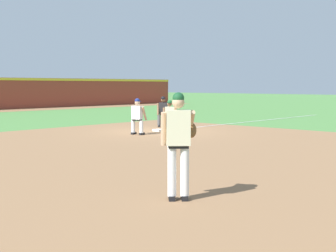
{
  "coord_description": "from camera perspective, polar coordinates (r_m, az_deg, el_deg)",
  "views": [
    {
      "loc": [
        -14.37,
        -13.93,
        1.98
      ],
      "look_at": [
        -5.93,
        -6.08,
        0.97
      ],
      "focal_mm": 50.0,
      "sensor_mm": 36.0,
      "label": 1
    }
  ],
  "objects": [
    {
      "name": "infield_dirt_patch",
      "position": [
        14.09,
        -0.48,
        -3.06
      ],
      "size": [
        18.0,
        18.0,
        0.01
      ],
      "primitive_type": "cube",
      "color": "#936B47",
      "rests_on": "ground"
    },
    {
      "name": "umpire",
      "position": [
        22.08,
        -0.59,
        1.92
      ],
      "size": [
        0.67,
        0.67,
        1.46
      ],
      "color": "black",
      "rests_on": "ground"
    },
    {
      "name": "ground_plane",
      "position": [
        20.12,
        -1.17,
        -0.65
      ],
      "size": [
        160.0,
        160.0,
        0.0
      ],
      "primitive_type": "plane",
      "color": "#518942"
    },
    {
      "name": "pitcher",
      "position": [
        7.99,
        1.37,
        -1.63
      ],
      "size": [
        0.85,
        0.55,
        1.86
      ],
      "color": "black",
      "rests_on": "ground"
    },
    {
      "name": "first_base_bag",
      "position": [
        20.11,
        -1.17,
        -0.52
      ],
      "size": [
        0.38,
        0.38,
        0.09
      ],
      "primitive_type": "cube",
      "color": "white",
      "rests_on": "ground"
    },
    {
      "name": "baseball",
      "position": [
        14.72,
        0.05,
        -2.58
      ],
      "size": [
        0.07,
        0.07,
        0.07
      ],
      "primitive_type": "sphere",
      "color": "white",
      "rests_on": "ground"
    },
    {
      "name": "foul_line_stripe",
      "position": [
        26.01,
        10.41,
        0.57
      ],
      "size": [
        15.01,
        0.1,
        0.0
      ],
      "primitive_type": "cube",
      "color": "white",
      "rests_on": "ground"
    },
    {
      "name": "baserunner",
      "position": [
        18.7,
        -3.75,
        1.35
      ],
      "size": [
        0.53,
        0.65,
        1.46
      ],
      "color": "black",
      "rests_on": "ground"
    },
    {
      "name": "first_baseman",
      "position": [
        20.33,
        0.25,
        1.48
      ],
      "size": [
        0.74,
        1.08,
        1.34
      ],
      "color": "black",
      "rests_on": "ground"
    }
  ]
}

